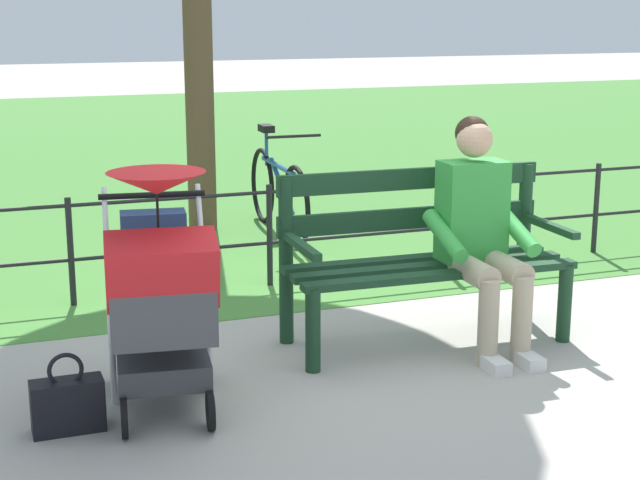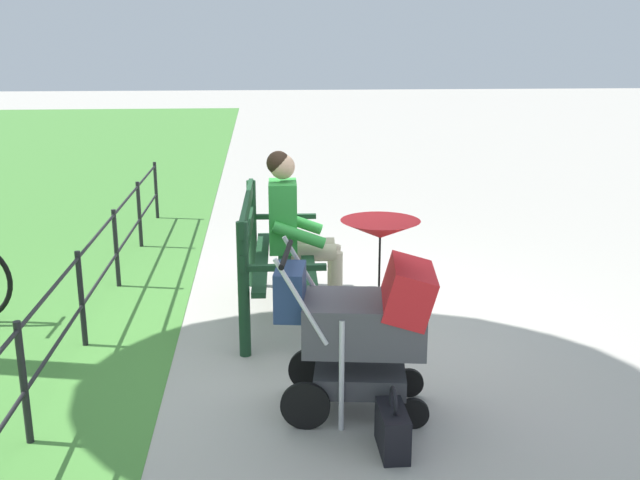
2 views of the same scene
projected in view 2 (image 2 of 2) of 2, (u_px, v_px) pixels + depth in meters
ground_plane at (288, 339)px, 5.30m from camera, size 60.00×60.00×0.00m
park_bench at (270, 252)px, 5.62m from camera, size 1.62×0.65×0.96m
person_on_bench at (297, 225)px, 5.83m from camera, size 0.54×0.74×1.28m
stroller at (365, 315)px, 4.11m from camera, size 0.61×0.94×1.15m
handbag at (393, 429)px, 3.81m from camera, size 0.32×0.14×0.37m
park_fence at (89, 277)px, 5.34m from camera, size 7.91×0.04×0.70m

